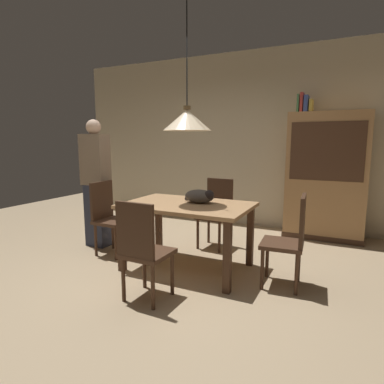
% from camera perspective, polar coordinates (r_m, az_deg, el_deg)
% --- Properties ---
extents(ground, '(10.00, 10.00, 0.00)m').
position_cam_1_polar(ground, '(3.55, -4.65, -15.03)').
color(ground, tan).
extents(back_wall, '(6.40, 0.10, 2.90)m').
position_cam_1_polar(back_wall, '(5.68, 9.02, 8.97)').
color(back_wall, beige).
rests_on(back_wall, ground).
extents(dining_table, '(1.40, 0.90, 0.75)m').
position_cam_1_polar(dining_table, '(3.64, -0.84, -3.62)').
color(dining_table, tan).
rests_on(dining_table, ground).
extents(chair_right_side, '(0.43, 0.43, 0.93)m').
position_cam_1_polar(chair_right_side, '(3.34, 16.92, -7.59)').
color(chair_right_side, '#472D1E').
rests_on(chair_right_side, ground).
extents(chair_far_back, '(0.43, 0.43, 0.93)m').
position_cam_1_polar(chair_far_back, '(4.45, 4.33, -3.12)').
color(chair_far_back, '#472D1E').
rests_on(chair_far_back, ground).
extents(chair_near_front, '(0.41, 0.41, 0.93)m').
position_cam_1_polar(chair_near_front, '(2.94, -8.70, -9.56)').
color(chair_near_front, '#472D1E').
rests_on(chair_near_front, ground).
extents(chair_left_side, '(0.41, 0.41, 0.93)m').
position_cam_1_polar(chair_left_side, '(4.28, -14.47, -3.85)').
color(chair_left_side, '#472D1E').
rests_on(chair_left_side, ground).
extents(cat_sleeping, '(0.39, 0.24, 0.16)m').
position_cam_1_polar(cat_sleeping, '(3.65, 1.46, -0.74)').
color(cat_sleeping, '#4C4742').
rests_on(cat_sleeping, dining_table).
extents(pendant_lamp, '(0.52, 0.52, 1.30)m').
position_cam_1_polar(pendant_lamp, '(3.55, -0.88, 12.55)').
color(pendant_lamp, beige).
extents(hutch_bookcase, '(1.12, 0.45, 1.85)m').
position_cam_1_polar(hutch_bookcase, '(5.14, 22.44, 2.14)').
color(hutch_bookcase, '#A87A4C').
rests_on(hutch_bookcase, ground).
extents(book_green_slim, '(0.03, 0.20, 0.26)m').
position_cam_1_polar(book_green_slim, '(5.18, 18.23, 14.51)').
color(book_green_slim, '#427A4C').
rests_on(book_green_slim, hutch_bookcase).
extents(book_red_tall, '(0.04, 0.22, 0.28)m').
position_cam_1_polar(book_red_tall, '(5.18, 18.79, 14.60)').
color(book_red_tall, '#B73833').
rests_on(book_red_tall, hutch_bookcase).
extents(book_blue_wide, '(0.06, 0.24, 0.24)m').
position_cam_1_polar(book_blue_wide, '(5.17, 19.49, 14.36)').
color(book_blue_wide, '#384C93').
rests_on(book_blue_wide, hutch_bookcase).
extents(book_yellow_short, '(0.04, 0.20, 0.18)m').
position_cam_1_polar(book_yellow_short, '(5.16, 20.21, 14.00)').
color(book_yellow_short, gold).
rests_on(book_yellow_short, hutch_bookcase).
extents(person_standing, '(0.36, 0.22, 1.72)m').
position_cam_1_polar(person_standing, '(4.58, -16.50, 1.47)').
color(person_standing, '#2D3347').
rests_on(person_standing, ground).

